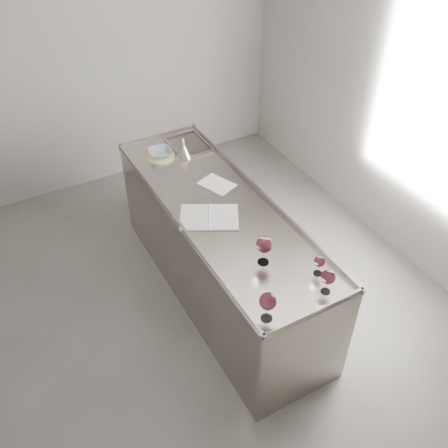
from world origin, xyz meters
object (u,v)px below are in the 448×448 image
wine_glass_small (319,262)px  ceramic_bowl (160,153)px  wine_funnel (183,151)px  wine_glass_left (268,302)px  counter (220,252)px  wine_glass_middle (264,245)px  notebook (209,217)px  wine_glass_right (328,278)px

wine_glass_small → ceramic_bowl: size_ratio=0.73×
wine_glass_small → wine_funnel: wine_funnel is taller
wine_glass_left → wine_glass_small: wine_glass_left is taller
counter → ceramic_bowl: 1.01m
wine_glass_middle → wine_funnel: bearing=86.2°
counter → wine_glass_left: wine_glass_left is taller
wine_glass_left → wine_funnel: size_ratio=1.03×
wine_glass_middle → wine_funnel: 1.44m
wine_glass_left → notebook: bearing=82.0°
wine_glass_small → wine_glass_right: bearing=-109.4°
wine_glass_right → ceramic_bowl: (-0.28, 1.95, -0.08)m
notebook → ceramic_bowl: 0.94m
notebook → wine_glass_left: bearing=-69.6°
wine_glass_middle → wine_funnel: (0.09, 1.44, -0.09)m
wine_glass_right → wine_glass_small: size_ratio=1.21×
wine_glass_middle → wine_funnel: size_ratio=1.09×
wine_glass_small → counter: bearing=103.3°
counter → wine_glass_small: bearing=-76.7°
wine_glass_small → notebook: wine_glass_small is taller
wine_glass_small → wine_funnel: (-0.16, 1.70, -0.04)m
wine_glass_right → ceramic_bowl: wine_glass_right is taller
ceramic_bowl → wine_funnel: size_ratio=1.01×
wine_funnel → notebook: bearing=-102.8°
counter → wine_glass_right: (0.17, -1.08, 0.59)m
wine_glass_middle → notebook: wine_glass_middle is taller
wine_glass_left → wine_glass_right: bearing=0.0°
wine_glass_middle → wine_glass_left: bearing=-120.0°
notebook → ceramic_bowl: (0.02, 0.94, 0.04)m
counter → wine_glass_small: 1.11m
counter → wine_glass_middle: wine_glass_middle is taller
counter → wine_glass_right: wine_glass_right is taller
counter → notebook: (-0.13, -0.08, 0.47)m
wine_glass_left → wine_glass_middle: 0.48m
wine_glass_right → wine_glass_middle: bearing=116.0°
wine_glass_right → wine_glass_small: wine_glass_right is taller
wine_funnel → wine_glass_middle: bearing=-93.8°
wine_glass_small → ceramic_bowl: 1.83m
wine_glass_right → wine_funnel: wine_funnel is taller
counter → wine_glass_left: size_ratio=11.72×
wine_glass_middle → wine_glass_right: 0.46m
counter → wine_funnel: bearing=85.6°
wine_glass_small → wine_funnel: 1.70m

